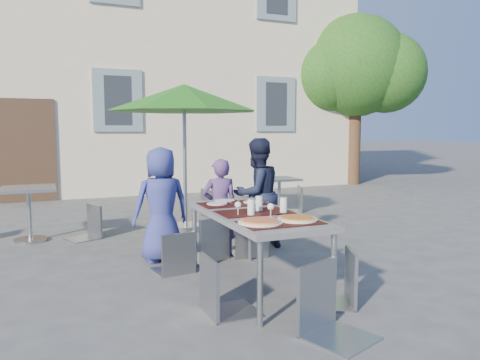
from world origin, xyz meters
name	(u,v)px	position (x,y,z in m)	size (l,w,h in m)	color
ground	(254,314)	(0.00, 0.00, 0.00)	(90.00, 90.00, 0.00)	#454547
building	(96,18)	(0.00, 11.50, 4.85)	(13.60, 8.20, 11.10)	beige
tree	(357,68)	(6.55, 7.54, 3.25)	(3.60, 3.00, 4.70)	#4B3120
dining_table	(254,218)	(0.28, 0.63, 0.70)	(0.80, 1.85, 0.76)	#47484D
pizza_near_left	(260,221)	(0.10, 0.11, 0.77)	(0.38, 0.38, 0.03)	white
pizza_near_right	(297,218)	(0.47, 0.11, 0.77)	(0.36, 0.36, 0.03)	white
glassware	(263,206)	(0.33, 0.53, 0.83)	(0.53, 0.42, 0.15)	silver
place_settings	(232,202)	(0.30, 1.25, 0.76)	(0.66, 0.45, 0.01)	white
child_0	(161,204)	(-0.34, 1.90, 0.68)	(0.66, 0.43, 1.35)	navy
child_1	(220,207)	(0.38, 1.87, 0.60)	(0.44, 0.29, 1.20)	#52366E
child_2	(257,194)	(0.94, 1.99, 0.72)	(0.70, 0.40, 1.44)	#171C33
chair_0	(175,228)	(-0.31, 1.37, 0.50)	(0.43, 0.44, 0.87)	gray
chair_1	(209,211)	(0.18, 1.70, 0.60)	(0.59, 0.59, 1.01)	gray
chair_2	(250,213)	(0.70, 1.67, 0.54)	(0.47, 0.48, 0.92)	gray
chair_3	(220,250)	(-0.26, 0.12, 0.56)	(0.43, 0.42, 0.95)	#90949B
chair_4	(341,244)	(0.80, -0.07, 0.54)	(0.55, 0.54, 0.93)	#90959B
chair_5	(329,256)	(0.36, -0.56, 0.61)	(0.59, 0.59, 1.03)	gray
patio_umbrella	(184,99)	(0.39, 3.42, 2.00)	(2.27, 2.27, 2.23)	#A5A8AD
cafe_table_0	(29,204)	(-1.81, 3.56, 0.52)	(0.71, 0.71, 0.76)	#A5A8AD
bg_chair_r_0	(88,202)	(-1.04, 3.46, 0.53)	(0.52, 0.52, 0.90)	gray
cafe_table_1	(279,191)	(2.33, 4.03, 0.44)	(0.63, 0.63, 0.68)	#A5A8AD
bg_chair_l_1	(212,186)	(1.13, 4.29, 0.56)	(0.50, 0.50, 0.95)	gray
bg_chair_r_1	(295,183)	(2.75, 4.21, 0.54)	(0.53, 0.52, 0.92)	#8D9598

